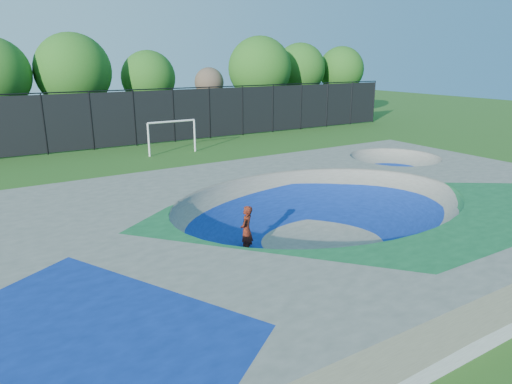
# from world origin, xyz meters

# --- Properties ---
(ground) EXTENTS (120.00, 120.00, 0.00)m
(ground) POSITION_xyz_m (0.00, 0.00, 0.00)
(ground) COLOR #235116
(ground) RESTS_ON ground
(skate_deck) EXTENTS (22.00, 14.00, 1.50)m
(skate_deck) POSITION_xyz_m (0.00, 0.00, 0.75)
(skate_deck) COLOR gray
(skate_deck) RESTS_ON ground
(skater) EXTENTS (0.71, 0.68, 1.65)m
(skater) POSITION_xyz_m (-2.97, 0.24, 0.82)
(skater) COLOR #AC2B0D
(skater) RESTS_ON ground
(skateboard) EXTENTS (0.72, 0.69, 0.05)m
(skateboard) POSITION_xyz_m (-2.97, 0.24, 0.03)
(skateboard) COLOR black
(skateboard) RESTS_ON ground
(soccer_goal) EXTENTS (3.35, 0.12, 2.22)m
(soccer_goal) POSITION_xyz_m (1.15, 16.80, 1.54)
(soccer_goal) COLOR white
(soccer_goal) RESTS_ON ground
(fence) EXTENTS (48.09, 0.09, 4.04)m
(fence) POSITION_xyz_m (0.00, 21.00, 2.10)
(fence) COLOR black
(fence) RESTS_ON ground
(treeline) EXTENTS (53.78, 7.25, 8.20)m
(treeline) POSITION_xyz_m (-0.61, 25.94, 5.02)
(treeline) COLOR #4F3227
(treeline) RESTS_ON ground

